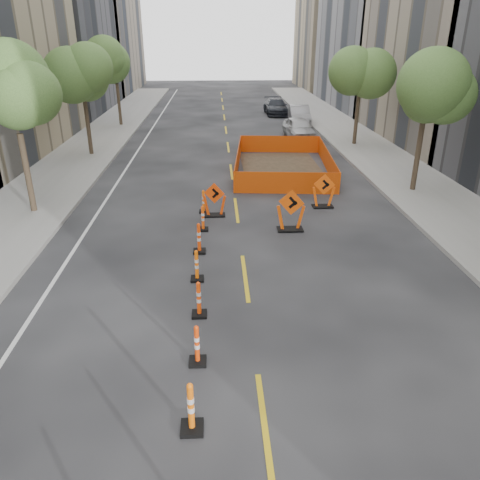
{
  "coord_description": "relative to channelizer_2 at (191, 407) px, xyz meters",
  "views": [
    {
      "loc": [
        -0.82,
        -8.65,
        6.86
      ],
      "look_at": [
        -0.14,
        4.35,
        1.1
      ],
      "focal_mm": 35.0,
      "sensor_mm": 36.0,
      "label": 1
    }
  ],
  "objects": [
    {
      "name": "chevron_sign_center",
      "position": [
        3.32,
        9.63,
        0.26
      ],
      "size": [
        1.24,
        1.0,
        1.62
      ],
      "primitive_type": null,
      "rotation": [
        0.0,
        0.0,
        -0.38
      ],
      "color": "#DB4A09",
      "rests_on": "ground"
    },
    {
      "name": "channelizer_7",
      "position": [
        0.02,
        9.8,
        -0.06
      ],
      "size": [
        0.39,
        0.39,
        0.99
      ],
      "primitive_type": null,
      "color": "#FF500A",
      "rests_on": "ground"
    },
    {
      "name": "chevron_sign_right",
      "position": [
        5.11,
        12.13,
        0.18
      ],
      "size": [
        1.08,
        0.77,
        1.47
      ],
      "primitive_type": null,
      "rotation": [
        0.0,
        0.0,
        -0.19
      ],
      "color": "#ED5109",
      "rests_on": "ground"
    },
    {
      "name": "sidewalk_left",
      "position": [
        -7.62,
        13.98,
        -0.48
      ],
      "size": [
        4.0,
        90.0,
        0.15
      ],
      "primitive_type": "cube",
      "color": "gray",
      "rests_on": "ground"
    },
    {
      "name": "tree_r_c",
      "position": [
        9.78,
        23.98,
        3.97
      ],
      "size": [
        2.8,
        2.8,
        5.95
      ],
      "color": "#382B1E",
      "rests_on": "ground"
    },
    {
      "name": "sidewalk_right",
      "position": [
        10.38,
        13.98,
        -0.48
      ],
      "size": [
        4.0,
        90.0,
        0.15
      ],
      "primitive_type": "cube",
      "color": "gray",
      "rests_on": "ground"
    },
    {
      "name": "bld_right_e",
      "position": [
        18.38,
        60.58,
        7.45
      ],
      "size": [
        12.0,
        14.0,
        16.0
      ],
      "primitive_type": "cube",
      "color": "tan",
      "rests_on": "ground"
    },
    {
      "name": "parked_car_mid",
      "position": [
        7.46,
        32.25,
        0.18
      ],
      "size": [
        1.85,
        4.54,
        1.46
      ],
      "primitive_type": "imported",
      "rotation": [
        0.0,
        0.0,
        -0.07
      ],
      "color": "gray",
      "rests_on": "ground"
    },
    {
      "name": "chevron_sign_left",
      "position": [
        0.46,
        11.31,
        0.16
      ],
      "size": [
        1.06,
        0.8,
        1.41
      ],
      "primitive_type": null,
      "rotation": [
        0.0,
        0.0,
        -0.27
      ],
      "color": "#DE3E09",
      "rests_on": "ground"
    },
    {
      "name": "safety_fence",
      "position": [
        4.18,
        18.19,
        -0.03
      ],
      "size": [
        5.62,
        8.73,
        1.04
      ],
      "primitive_type": null,
      "rotation": [
        0.0,
        0.0,
        -0.09
      ],
      "color": "#FF610D",
      "rests_on": "ground"
    },
    {
      "name": "channelizer_3",
      "position": [
        0.05,
        1.96,
        -0.05
      ],
      "size": [
        0.4,
        0.4,
        1.0
      ],
      "primitive_type": null,
      "color": "red",
      "rests_on": "ground"
    },
    {
      "name": "tree_l_c",
      "position": [
        -7.02,
        21.98,
        3.97
      ],
      "size": [
        2.8,
        2.8,
        5.95
      ],
      "color": "#382B1E",
      "rests_on": "ground"
    },
    {
      "name": "channelizer_4",
      "position": [
        0.03,
        3.92,
        -0.05
      ],
      "size": [
        0.4,
        0.4,
        1.01
      ],
      "primitive_type": null,
      "color": "#EB4109",
      "rests_on": "ground"
    },
    {
      "name": "ground_plane",
      "position": [
        1.38,
        1.98,
        -0.55
      ],
      "size": [
        140.0,
        140.0,
        0.0
      ],
      "primitive_type": "plane",
      "color": "black"
    },
    {
      "name": "bld_left_d",
      "position": [
        -15.62,
        41.18,
        6.45
      ],
      "size": [
        12.0,
        16.0,
        14.0
      ],
      "primitive_type": "cube",
      "color": "#4C4C51",
      "rests_on": "ground"
    },
    {
      "name": "tree_l_d",
      "position": [
        -7.02,
        31.98,
        3.97
      ],
      "size": [
        2.8,
        2.8,
        5.95
      ],
      "color": "#382B1E",
      "rests_on": "ground"
    },
    {
      "name": "tree_r_b",
      "position": [
        9.78,
        13.98,
        3.97
      ],
      "size": [
        2.8,
        2.8,
        5.95
      ],
      "color": "#382B1E",
      "rests_on": "ground"
    },
    {
      "name": "channelizer_2",
      "position": [
        0.0,
        0.0,
        0.0
      ],
      "size": [
        0.43,
        0.43,
        1.1
      ],
      "primitive_type": null,
      "color": "orange",
      "rests_on": "ground"
    },
    {
      "name": "tree_l_b",
      "position": [
        -7.02,
        11.98,
        3.97
      ],
      "size": [
        2.8,
        2.8,
        5.95
      ],
      "color": "#382B1E",
      "rests_on": "ground"
    },
    {
      "name": "channelizer_8",
      "position": [
        0.01,
        11.76,
        -0.06
      ],
      "size": [
        0.38,
        0.38,
        0.97
      ],
      "primitive_type": null,
      "color": "#FF620A",
      "rests_on": "ground"
    },
    {
      "name": "channelizer_6",
      "position": [
        -0.07,
        7.84,
        -0.02
      ],
      "size": [
        0.42,
        0.42,
        1.07
      ],
      "primitive_type": null,
      "color": "#EC3F09",
      "rests_on": "ground"
    },
    {
      "name": "parked_car_far",
      "position": [
        6.17,
        37.43,
        0.14
      ],
      "size": [
        1.99,
        4.76,
        1.37
      ],
      "primitive_type": "imported",
      "rotation": [
        0.0,
        0.0,
        0.01
      ],
      "color": "black",
      "rests_on": "ground"
    },
    {
      "name": "parked_car_near",
      "position": [
        6.46,
        26.49,
        0.18
      ],
      "size": [
        2.05,
        4.39,
        1.46
      ],
      "primitive_type": "imported",
      "rotation": [
        0.0,
        0.0,
        0.08
      ],
      "color": "#B4B4B6",
      "rests_on": "ground"
    },
    {
      "name": "channelizer_5",
      "position": [
        -0.09,
        5.88,
        -0.05
      ],
      "size": [
        0.39,
        0.39,
        1.0
      ],
      "primitive_type": null,
      "color": "#F9630A",
      "rests_on": "ground"
    },
    {
      "name": "bld_left_e",
      "position": [
        -15.62,
        57.58,
        9.45
      ],
      "size": [
        12.0,
        20.0,
        20.0
      ],
      "primitive_type": "cube",
      "color": "gray",
      "rests_on": "ground"
    }
  ]
}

